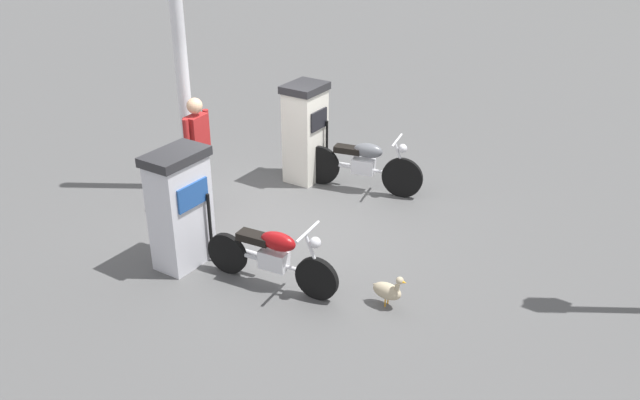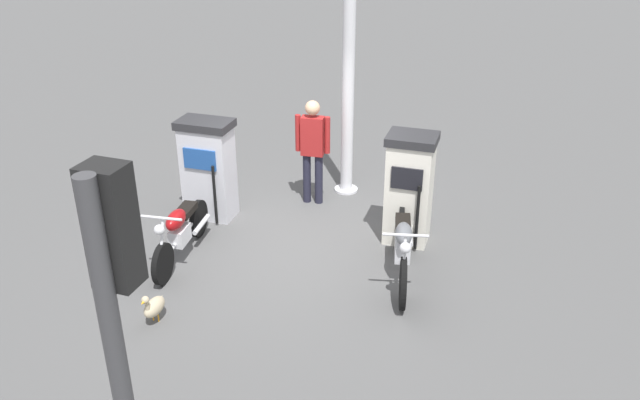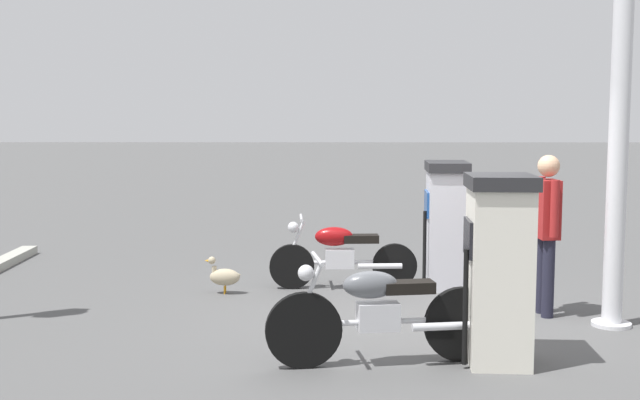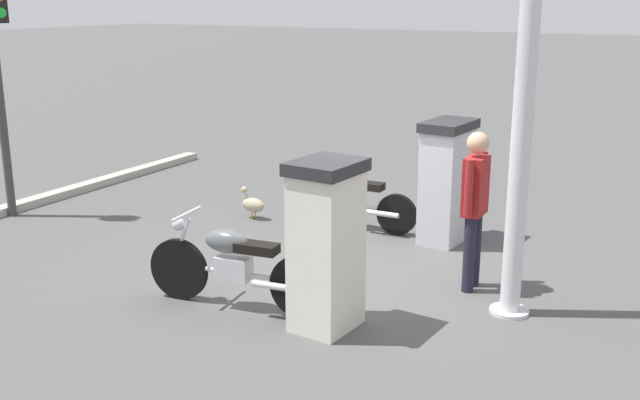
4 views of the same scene
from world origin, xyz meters
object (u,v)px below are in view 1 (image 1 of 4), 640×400
at_px(fuel_pump_far, 305,132).
at_px(attendant_person, 198,145).
at_px(motorcycle_near_pump, 273,256).
at_px(canopy_support_pole, 181,58).
at_px(motorcycle_far_pump, 362,164).
at_px(fuel_pump_near, 181,208).
at_px(wandering_duck, 388,290).

xyz_separation_m(fuel_pump_far, attendant_person, (-0.88, -1.68, 0.17)).
distance_m(motorcycle_near_pump, canopy_support_pole, 3.71).
relative_size(motorcycle_far_pump, attendant_person, 1.17).
bearing_deg(attendant_person, canopy_support_pole, 142.47).
relative_size(fuel_pump_near, fuel_pump_far, 0.96).
relative_size(motorcycle_far_pump, canopy_support_pole, 0.46).
relative_size(fuel_pump_far, attendant_person, 0.95).
xyz_separation_m(fuel_pump_far, motorcycle_far_pump, (1.03, 0.07, -0.37)).
bearing_deg(canopy_support_pole, attendant_person, -37.53).
height_order(fuel_pump_near, canopy_support_pole, canopy_support_pole).
bearing_deg(motorcycle_far_pump, wandering_duck, -57.64).
height_order(fuel_pump_far, wandering_duck, fuel_pump_far).
relative_size(motorcycle_near_pump, canopy_support_pole, 0.42).
height_order(fuel_pump_far, motorcycle_near_pump, fuel_pump_far).
distance_m(fuel_pump_far, attendant_person, 1.90).
bearing_deg(attendant_person, motorcycle_far_pump, 42.52).
bearing_deg(fuel_pump_far, attendant_person, -117.61).
bearing_deg(motorcycle_near_pump, motorcycle_far_pump, 95.63).
bearing_deg(motorcycle_far_pump, canopy_support_pole, -152.17).
xyz_separation_m(motorcycle_far_pump, attendant_person, (-1.91, -1.75, 0.54)).
bearing_deg(fuel_pump_near, wandering_duck, 9.17).
relative_size(fuel_pump_far, canopy_support_pole, 0.37).
relative_size(motorcycle_near_pump, wandering_duck, 4.07).
height_order(motorcycle_far_pump, canopy_support_pole, canopy_support_pole).
height_order(attendant_person, canopy_support_pole, canopy_support_pole).
bearing_deg(fuel_pump_far, fuel_pump_near, -90.00).
height_order(motorcycle_far_pump, attendant_person, attendant_person).
bearing_deg(canopy_support_pole, fuel_pump_near, -52.39).
bearing_deg(wandering_duck, motorcycle_near_pump, -167.38).
bearing_deg(wandering_duck, fuel_pump_far, 136.03).
bearing_deg(fuel_pump_near, canopy_support_pole, 127.61).
xyz_separation_m(wandering_duck, canopy_support_pole, (-4.21, 1.43, 1.95)).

